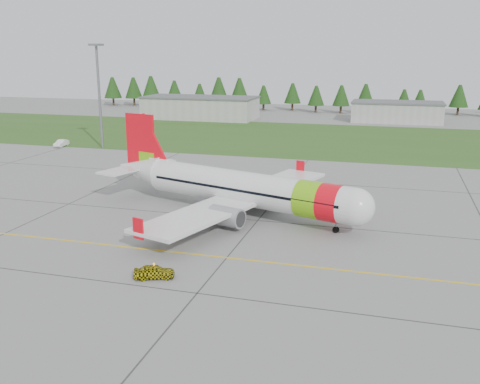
% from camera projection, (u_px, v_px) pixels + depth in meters
% --- Properties ---
extents(ground, '(320.00, 320.00, 0.00)m').
position_uv_depth(ground, '(87.00, 279.00, 45.72)').
color(ground, gray).
rests_on(ground, ground).
extents(aircraft, '(35.27, 33.38, 11.01)m').
position_uv_depth(aircraft, '(241.00, 188.00, 63.34)').
color(aircraft, silver).
rests_on(aircraft, ground).
extents(follow_me_car, '(1.62, 1.74, 3.49)m').
position_uv_depth(follow_me_car, '(154.00, 259.00, 45.52)').
color(follow_me_car, '#D6C90B').
rests_on(follow_me_car, ground).
extents(service_van, '(1.65, 1.58, 4.29)m').
position_uv_depth(service_van, '(61.00, 136.00, 109.29)').
color(service_van, white).
rests_on(service_van, ground).
extents(grass_strip, '(320.00, 50.00, 0.03)m').
position_uv_depth(grass_strip, '(282.00, 137.00, 121.95)').
color(grass_strip, '#30561E').
rests_on(grass_strip, ground).
extents(taxi_guideline, '(120.00, 0.25, 0.02)m').
position_uv_depth(taxi_guideline, '(131.00, 247.00, 53.16)').
color(taxi_guideline, gold).
rests_on(taxi_guideline, ground).
extents(hangar_west, '(32.00, 14.00, 6.00)m').
position_uv_depth(hangar_west, '(200.00, 108.00, 155.23)').
color(hangar_west, '#A8A8A3').
rests_on(hangar_west, ground).
extents(hangar_east, '(24.00, 12.00, 5.20)m').
position_uv_depth(hangar_east, '(397.00, 112.00, 148.08)').
color(hangar_east, '#A8A8A3').
rests_on(hangar_east, ground).
extents(floodlight_mast, '(0.50, 0.50, 20.00)m').
position_uv_depth(floodlight_mast, '(100.00, 98.00, 105.64)').
color(floodlight_mast, slate).
rests_on(floodlight_mast, ground).
extents(treeline, '(160.00, 8.00, 10.00)m').
position_uv_depth(treeline, '(317.00, 96.00, 172.74)').
color(treeline, '#1C3F14').
rests_on(treeline, ground).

